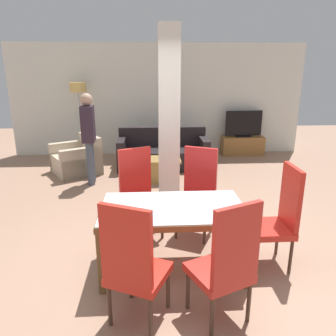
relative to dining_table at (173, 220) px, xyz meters
The scene contains 17 objects.
ground_plane 0.57m from the dining_table, ahead, with size 18.00×18.00×0.00m, color #9E7760.
back_wall 5.16m from the dining_table, 89.99° to the left, with size 7.20×0.09×2.70m.
divider_pillar 1.79m from the dining_table, 88.05° to the left, with size 0.30×0.32×2.70m.
dining_table is the anchor object (origin of this frame).
dining_chair_near_right 0.93m from the dining_table, 65.86° to the right, with size 0.61×0.61×1.14m.
dining_chair_far_right 0.89m from the dining_table, 64.62° to the left, with size 0.61×0.61×1.14m.
dining_chair_far_left 0.90m from the dining_table, 115.08° to the left, with size 0.61×0.61×1.14m.
dining_chair_near_left 0.91m from the dining_table, 114.79° to the right, with size 0.61×0.61×1.14m.
dining_chair_head_right 1.15m from the dining_table, ahead, with size 0.46×0.46×1.14m.
sofa 3.88m from the dining_table, 89.14° to the left, with size 1.95×0.88×0.84m.
armchair 3.94m from the dining_table, 116.28° to the left, with size 1.17×1.18×0.77m.
coffee_table 2.93m from the dining_table, 89.89° to the left, with size 0.70×0.52×0.45m.
bottle 2.93m from the dining_table, 89.25° to the left, with size 0.07×0.07×0.23m.
tv_stand 5.28m from the dining_table, 66.33° to the left, with size 1.05×0.40×0.46m.
tv_screen 5.27m from the dining_table, 66.33° to the left, with size 0.93×0.23×0.65m.
floor_lamp 5.20m from the dining_table, 111.47° to the left, with size 0.37×0.37×1.80m.
standing_person 3.17m from the dining_table, 115.37° to the left, with size 0.24×0.39×1.69m.
Camera 1 is at (-0.23, -3.15, 2.12)m, focal length 35.00 mm.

